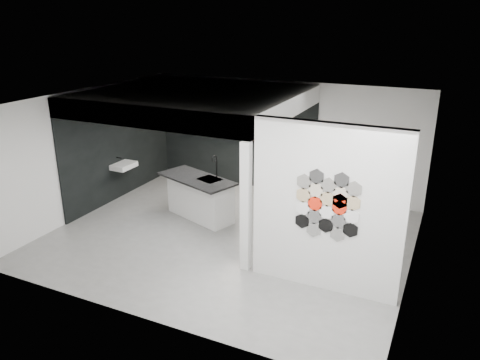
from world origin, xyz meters
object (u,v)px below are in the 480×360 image
at_px(stockpot, 192,128).
at_px(bottle_dark, 230,133).
at_px(kettle, 275,138).
at_px(glass_vase, 286,140).
at_px(wall_basin, 124,166).
at_px(kitchen_island, 200,197).
at_px(partition_panel, 327,209).
at_px(glass_bowl, 286,141).
at_px(utensil_cup, 214,132).

relative_size(stockpot, bottle_dark, 1.22).
distance_m(kettle, glass_vase, 0.29).
bearing_deg(stockpot, wall_basin, -109.10).
distance_m(kitchen_island, glass_vase, 2.70).
height_order(wall_basin, glass_vase, glass_vase).
height_order(partition_panel, glass_vase, partition_panel).
height_order(glass_bowl, bottle_dark, bottle_dark).
bearing_deg(kettle, partition_panel, -71.46).
distance_m(stockpot, utensil_cup, 0.67).
distance_m(wall_basin, utensil_cup, 2.54).
xyz_separation_m(kitchen_island, glass_vase, (1.17, 2.27, 0.89)).
xyz_separation_m(wall_basin, bottle_dark, (1.86, 2.07, 0.55)).
bearing_deg(kitchen_island, kettle, 88.31).
distance_m(partition_panel, glass_vase, 4.39).
bearing_deg(wall_basin, bottle_dark, 48.04).
bearing_deg(kettle, stockpot, 167.13).
bearing_deg(kettle, kitchen_island, -124.10).
relative_size(wall_basin, stockpot, 3.10).
bearing_deg(partition_panel, utensil_cup, 136.56).
height_order(wall_basin, kettle, kettle).
height_order(kitchen_island, glass_vase, kitchen_island).
xyz_separation_m(wall_basin, kitchen_island, (2.22, -0.21, -0.36)).
relative_size(stockpot, glass_vase, 1.55).
relative_size(glass_bowl, utensil_cup, 1.15).
relative_size(kettle, glass_vase, 1.51).
bearing_deg(kitchen_island, glass_bowl, 82.34).
bearing_deg(wall_basin, partition_panel, -18.23).
height_order(kitchen_island, stockpot, stockpot).
bearing_deg(kitchen_island, glass_vase, 82.34).
bearing_deg(bottle_dark, kettle, 0.00).
bearing_deg(kettle, glass_vase, -12.87).
distance_m(stockpot, bottle_dark, 1.14).
bearing_deg(bottle_dark, glass_vase, 0.00).
xyz_separation_m(glass_bowl, utensil_cup, (-2.01, 0.00, 0.01)).
bearing_deg(kettle, wall_basin, -159.24).
distance_m(glass_vase, utensil_cup, 2.01).
bearing_deg(kitchen_island, wall_basin, -165.78).
xyz_separation_m(kitchen_island, glass_bowl, (1.17, 2.27, 0.87)).
xyz_separation_m(stockpot, kettle, (2.39, 0.00, 0.00)).
xyz_separation_m(kitchen_island, utensil_cup, (-0.84, 2.27, 0.88)).
height_order(glass_vase, bottle_dark, bottle_dark).
distance_m(wall_basin, kitchen_island, 2.26).
height_order(kettle, glass_vase, kettle).
xyz_separation_m(partition_panel, utensil_cup, (-4.08, 3.87, -0.03)).
bearing_deg(glass_vase, wall_basin, -148.65).
relative_size(glass_bowl, bottle_dark, 0.75).
relative_size(stockpot, glass_bowl, 1.62).
xyz_separation_m(kettle, glass_bowl, (0.29, 0.00, -0.04)).
bearing_deg(stockpot, glass_bowl, 0.00).
xyz_separation_m(kettle, bottle_dark, (-1.25, 0.00, -0.00)).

